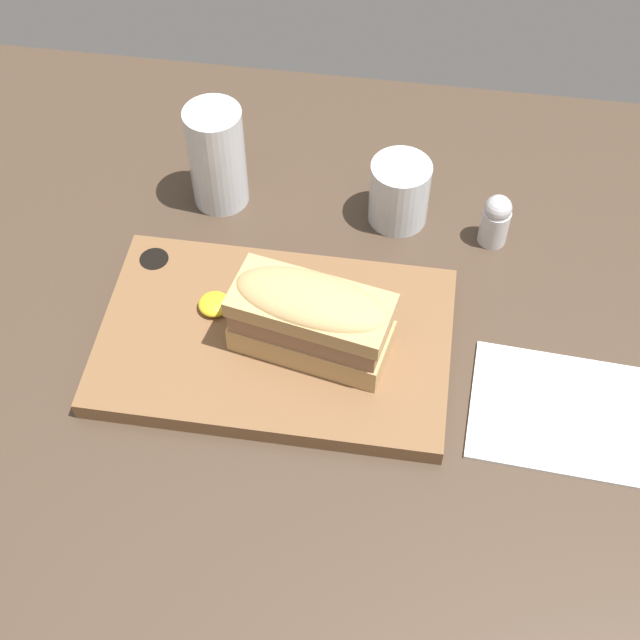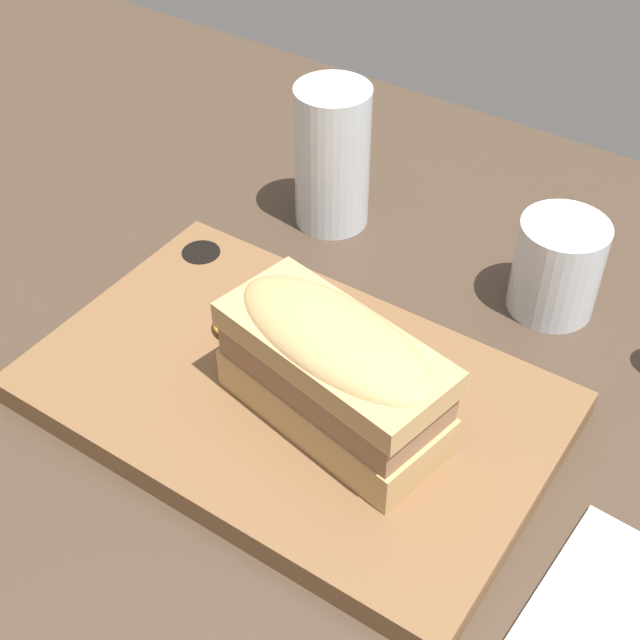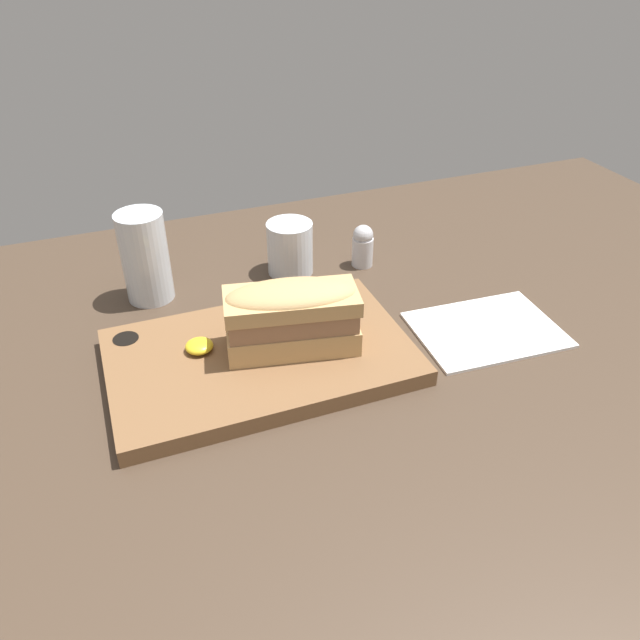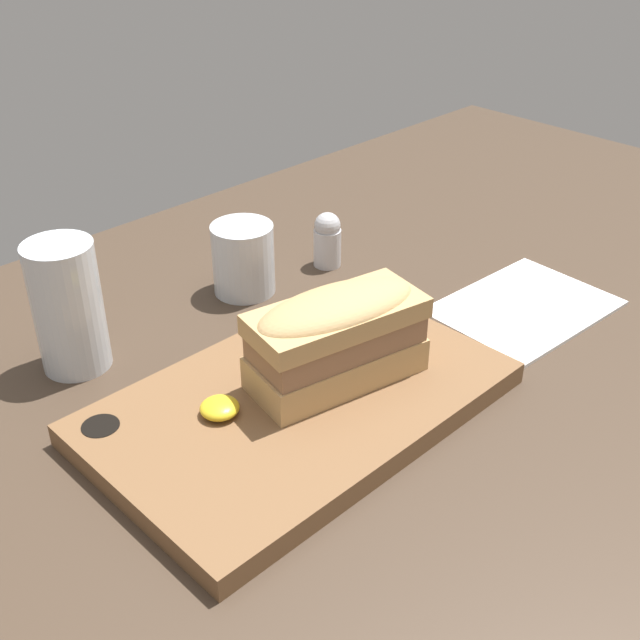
{
  "view_description": "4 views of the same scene",
  "coord_description": "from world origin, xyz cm",
  "px_view_note": "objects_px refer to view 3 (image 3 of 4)",
  "views": [
    {
      "loc": [
        12.37,
        -51.66,
        77.56
      ],
      "look_at": [
        4.98,
        -1.36,
        10.26
      ],
      "focal_mm": 50.0,
      "sensor_mm": 36.0,
      "label": 1
    },
    {
      "loc": [
        25.25,
        -33.38,
        49.31
      ],
      "look_at": [
        1.64,
        1.79,
        10.42
      ],
      "focal_mm": 50.0,
      "sensor_mm": 36.0,
      "label": 2
    },
    {
      "loc": [
        -14.77,
        -57.94,
        49.12
      ],
      "look_at": [
        6.79,
        -1.77,
        8.37
      ],
      "focal_mm": 35.0,
      "sensor_mm": 36.0,
      "label": 3
    },
    {
      "loc": [
        -38.17,
        -40.83,
        46.1
      ],
      "look_at": [
        4.23,
        2.39,
        9.05
      ],
      "focal_mm": 45.0,
      "sensor_mm": 36.0,
      "label": 4
    }
  ],
  "objects_px": {
    "napkin": "(486,330)",
    "salt_shaker": "(363,245)",
    "sandwich": "(293,316)",
    "wine_glass": "(290,249)",
    "water_glass": "(146,263)",
    "serving_board": "(259,357)"
  },
  "relations": [
    {
      "from": "salt_shaker",
      "to": "serving_board",
      "type": "bearing_deg",
      "value": -140.16
    },
    {
      "from": "sandwich",
      "to": "wine_glass",
      "type": "xyz_separation_m",
      "value": [
        0.07,
        0.22,
        -0.03
      ]
    },
    {
      "from": "serving_board",
      "to": "wine_glass",
      "type": "xyz_separation_m",
      "value": [
        0.11,
        0.2,
        0.03
      ]
    },
    {
      "from": "serving_board",
      "to": "wine_glass",
      "type": "distance_m",
      "value": 0.23
    },
    {
      "from": "water_glass",
      "to": "napkin",
      "type": "distance_m",
      "value": 0.47
    },
    {
      "from": "sandwich",
      "to": "wine_glass",
      "type": "bearing_deg",
      "value": 72.4
    },
    {
      "from": "sandwich",
      "to": "wine_glass",
      "type": "height_order",
      "value": "sandwich"
    },
    {
      "from": "water_glass",
      "to": "wine_glass",
      "type": "bearing_deg",
      "value": -0.25
    },
    {
      "from": "sandwich",
      "to": "serving_board",
      "type": "bearing_deg",
      "value": 162.92
    },
    {
      "from": "water_glass",
      "to": "wine_glass",
      "type": "relative_size",
      "value": 1.62
    },
    {
      "from": "sandwich",
      "to": "wine_glass",
      "type": "distance_m",
      "value": 0.23
    },
    {
      "from": "wine_glass",
      "to": "salt_shaker",
      "type": "height_order",
      "value": "wine_glass"
    },
    {
      "from": "salt_shaker",
      "to": "napkin",
      "type": "bearing_deg",
      "value": -70.46
    },
    {
      "from": "sandwich",
      "to": "water_glass",
      "type": "distance_m",
      "value": 0.26
    },
    {
      "from": "napkin",
      "to": "salt_shaker",
      "type": "relative_size",
      "value": 2.91
    },
    {
      "from": "napkin",
      "to": "salt_shaker",
      "type": "height_order",
      "value": "salt_shaker"
    },
    {
      "from": "wine_glass",
      "to": "napkin",
      "type": "height_order",
      "value": "wine_glass"
    },
    {
      "from": "water_glass",
      "to": "salt_shaker",
      "type": "height_order",
      "value": "water_glass"
    },
    {
      "from": "water_glass",
      "to": "wine_glass",
      "type": "distance_m",
      "value": 0.21
    },
    {
      "from": "napkin",
      "to": "salt_shaker",
      "type": "distance_m",
      "value": 0.24
    },
    {
      "from": "serving_board",
      "to": "salt_shaker",
      "type": "distance_m",
      "value": 0.29
    },
    {
      "from": "serving_board",
      "to": "wine_glass",
      "type": "bearing_deg",
      "value": 61.77
    }
  ]
}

